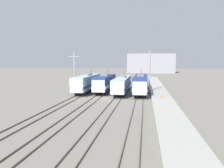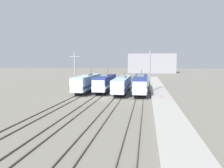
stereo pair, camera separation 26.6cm
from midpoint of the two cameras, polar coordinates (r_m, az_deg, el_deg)
ground_plane at (r=44.44m, az=-1.41°, el=-3.72°), size 400.00×400.00×0.00m
rail_pair_far_left at (r=46.01m, az=-9.44°, el=-3.38°), size 1.51×120.00×0.15m
rail_pair_center_left at (r=44.85m, az=-4.15°, el=-3.55°), size 1.51×120.00×0.15m
rail_pair_center_right at (r=44.10m, az=1.38°, el=-3.70°), size 1.51×120.00×0.15m
rail_pair_far_right at (r=43.77m, az=7.05°, el=-3.81°), size 1.51×120.00×0.15m
locomotive_far_left at (r=53.55m, az=-6.74°, el=0.31°), size 2.98×17.70×5.35m
locomotive_center_left at (r=53.17m, az=-2.05°, el=0.27°), size 3.03×16.27×5.52m
locomotive_center_right at (r=51.71m, az=2.51°, el=-0.06°), size 2.87×19.34×4.60m
locomotive_far_right at (r=51.78m, az=7.35°, el=0.10°), size 3.00×19.99×5.44m
catenary_tower_left at (r=54.50m, az=-9.89°, el=3.35°), size 2.70×0.37×9.82m
catenary_tower_right at (r=51.67m, az=9.68°, el=3.23°), size 2.70×0.37×9.82m
platform at (r=43.85m, az=12.72°, el=-3.70°), size 4.00×120.00×0.44m
traffic_cone at (r=43.54m, az=12.70°, el=-3.05°), size 0.30×0.30×0.63m
depot_building at (r=148.28m, az=10.03°, el=5.35°), size 30.81×10.88×12.63m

